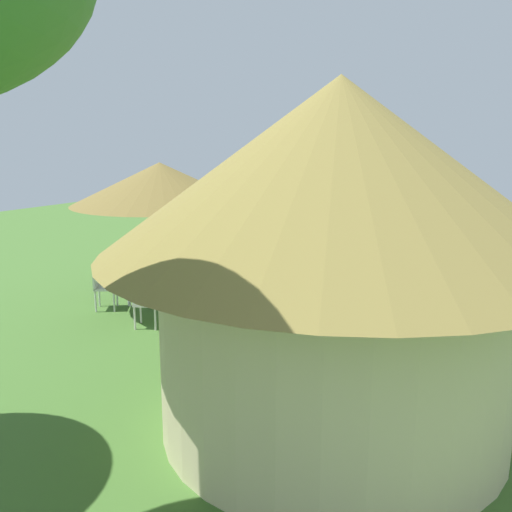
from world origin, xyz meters
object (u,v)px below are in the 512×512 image
patio_dining_table (163,276)px  patio_chair_west_end (146,301)px  striped_lounge_chair (351,283)px  thatched_hut (336,236)px  patio_chair_near_hut (173,268)px  guest_beside_umbrella (204,245)px  patio_chair_east_end (101,284)px  standing_watcher (410,239)px  shade_umbrella (160,184)px  patio_chair_near_lawn (225,282)px  zebra_nearest_camera (430,269)px  zebra_by_umbrella (249,228)px

patio_dining_table → patio_chair_west_end: 1.25m
patio_dining_table → striped_lounge_chair: 4.11m
thatched_hut → striped_lounge_chair: size_ratio=5.70×
patio_chair_near_hut → guest_beside_umbrella: guest_beside_umbrella is taller
patio_chair_east_end → patio_chair_west_end: size_ratio=1.00×
patio_chair_east_end → standing_watcher: standing_watcher is taller
shade_umbrella → patio_chair_near_lawn: bearing=-142.3°
patio_chair_east_end → patio_chair_near_hut: size_ratio=1.00×
patio_chair_near_lawn → zebra_nearest_camera: zebra_nearest_camera is taller
patio_dining_table → standing_watcher: 5.86m
striped_lounge_chair → standing_watcher: bearing=118.1°
thatched_hut → guest_beside_umbrella: 7.09m
shade_umbrella → patio_chair_west_end: shade_umbrella is taller
patio_chair_east_end → patio_dining_table: bearing=90.0°
patio_chair_near_lawn → patio_chair_east_end: bearing=89.9°
thatched_hut → patio_chair_near_hut: size_ratio=6.01×
patio_chair_west_end → zebra_nearest_camera: (-4.21, -3.13, 0.52)m
standing_watcher → striped_lounge_chair: standing_watcher is taller
patio_chair_near_hut → zebra_by_umbrella: (0.15, -3.30, 0.44)m
patio_chair_near_hut → patio_chair_east_end: bearing=47.7°
patio_dining_table → standing_watcher: standing_watcher is taller
shade_umbrella → patio_chair_near_hut: size_ratio=3.86×
patio_chair_near_hut → zebra_nearest_camera: size_ratio=0.47×
patio_chair_west_end → guest_beside_umbrella: bearing=81.6°
patio_chair_west_end → zebra_nearest_camera: size_ratio=0.47×
patio_chair_west_end → zebra_by_umbrella: zebra_by_umbrella is taller
thatched_hut → standing_watcher: thatched_hut is taller
patio_chair_east_end → patio_chair_near_lawn: 2.49m
patio_dining_table → patio_chair_near_lawn: patio_chair_near_lawn is taller
patio_chair_near_hut → thatched_hut: bearing=115.7°
shade_umbrella → patio_chair_east_end: size_ratio=3.86×
patio_chair_west_end → thatched_hut: bearing=-44.3°
striped_lounge_chair → patio_chair_near_lawn: bearing=-79.2°
patio_chair_east_end → patio_chair_near_hut: bearing=132.3°
thatched_hut → patio_chair_near_lawn: bearing=-39.3°
patio_chair_near_lawn → zebra_nearest_camera: 4.03m
patio_chair_west_end → zebra_by_umbrella: size_ratio=0.40×
patio_chair_near_lawn → zebra_nearest_camera: bearing=-109.3°
zebra_by_umbrella → standing_watcher: bearing=76.8°
guest_beside_umbrella → standing_watcher: bearing=-66.1°
patio_dining_table → patio_chair_near_hut: size_ratio=1.66×
shade_umbrella → patio_chair_west_end: (-0.57, 1.11, -2.01)m
patio_chair_near_lawn → patio_chair_near_hut: 1.67m
guest_beside_umbrella → striped_lounge_chair: size_ratio=1.63×
shade_umbrella → striped_lounge_chair: size_ratio=3.66×
standing_watcher → striped_lounge_chair: bearing=120.7°
striped_lounge_chair → zebra_nearest_camera: (-1.94, 0.94, 0.78)m
patio_chair_near_lawn → striped_lounge_chair: (-1.85, -2.20, -0.26)m
thatched_hut → guest_beside_umbrella: (5.38, -4.40, -1.42)m
striped_lounge_chair → zebra_by_umbrella: 3.96m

